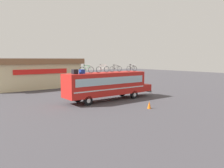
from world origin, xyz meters
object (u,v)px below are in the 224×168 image
(rooftop_bicycle_1, at_px, (87,70))
(rooftop_bicycle_4, at_px, (132,68))
(luggage_bag_2, at_px, (82,72))
(luggage_bag_1, at_px, (75,72))
(traffic_cone, at_px, (149,105))
(bus, at_px, (108,84))
(rooftop_bicycle_3, at_px, (116,69))
(rooftop_bicycle_2, at_px, (103,69))

(rooftop_bicycle_1, distance_m, rooftop_bicycle_4, 6.16)
(luggage_bag_2, relative_size, rooftop_bicycle_4, 0.30)
(luggage_bag_1, distance_m, traffic_cone, 7.98)
(bus, height_order, luggage_bag_2, luggage_bag_2)
(bus, xyz_separation_m, rooftop_bicycle_3, (1.41, 0.30, 1.65))
(bus, bearing_deg, rooftop_bicycle_1, 176.68)
(luggage_bag_2, distance_m, rooftop_bicycle_1, 0.80)
(rooftop_bicycle_2, bearing_deg, luggage_bag_1, -175.63)
(luggage_bag_2, height_order, rooftop_bicycle_1, rooftop_bicycle_1)
(traffic_cone, bearing_deg, rooftop_bicycle_3, 82.78)
(rooftop_bicycle_3, height_order, rooftop_bicycle_4, rooftop_bicycle_4)
(rooftop_bicycle_2, height_order, rooftop_bicycle_3, rooftop_bicycle_2)
(luggage_bag_2, distance_m, rooftop_bicycle_2, 2.77)
(bus, distance_m, rooftop_bicycle_4, 3.94)
(rooftop_bicycle_4, bearing_deg, rooftop_bicycle_1, 177.92)
(rooftop_bicycle_1, relative_size, rooftop_bicycle_3, 1.02)
(luggage_bag_1, bearing_deg, traffic_cone, -49.59)
(luggage_bag_1, xyz_separation_m, rooftop_bicycle_1, (1.55, 0.30, 0.15))
(luggage_bag_2, bearing_deg, rooftop_bicycle_2, 5.38)
(rooftop_bicycle_1, bearing_deg, rooftop_bicycle_4, -2.08)
(bus, distance_m, luggage_bag_1, 4.41)
(luggage_bag_1, height_order, traffic_cone, luggage_bag_1)
(rooftop_bicycle_4, bearing_deg, luggage_bag_1, -179.44)
(rooftop_bicycle_1, relative_size, rooftop_bicycle_4, 1.08)
(luggage_bag_1, distance_m, rooftop_bicycle_2, 3.59)
(luggage_bag_1, xyz_separation_m, rooftop_bicycle_3, (5.55, 0.45, 0.13))
(rooftop_bicycle_2, distance_m, rooftop_bicycle_4, 4.14)
(rooftop_bicycle_1, distance_m, traffic_cone, 7.45)
(rooftop_bicycle_2, bearing_deg, bus, -12.40)
(rooftop_bicycle_3, bearing_deg, rooftop_bicycle_4, -9.92)
(rooftop_bicycle_4, bearing_deg, bus, 178.81)
(luggage_bag_2, bearing_deg, bus, 2.33)
(rooftop_bicycle_3, distance_m, rooftop_bicycle_4, 2.19)
(rooftop_bicycle_3, relative_size, rooftop_bicycle_4, 1.07)
(bus, bearing_deg, rooftop_bicycle_4, -1.19)
(luggage_bag_2, relative_size, rooftop_bicycle_2, 0.27)
(bus, xyz_separation_m, traffic_cone, (0.64, -5.77, -1.51))
(luggage_bag_1, distance_m, luggage_bag_2, 0.82)
(rooftop_bicycle_3, bearing_deg, luggage_bag_1, -175.33)
(traffic_cone, bearing_deg, luggage_bag_2, 125.13)
(bus, bearing_deg, rooftop_bicycle_2, 167.60)
(luggage_bag_2, xyz_separation_m, rooftop_bicycle_4, (6.89, 0.06, 0.15))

